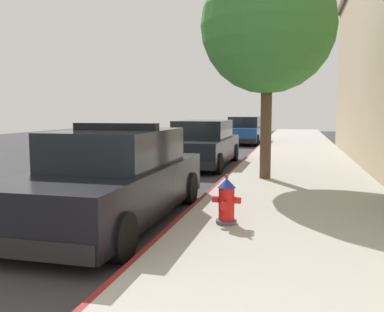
{
  "coord_description": "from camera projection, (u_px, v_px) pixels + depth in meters",
  "views": [
    {
      "loc": [
        1.75,
        -0.68,
        1.88
      ],
      "look_at": [
        -0.22,
        7.15,
        1.0
      ],
      "focal_mm": 38.72,
      "sensor_mm": 36.0,
      "label": 1
    }
  ],
  "objects": [
    {
      "name": "curb_painted_edge",
      "position": [
        225.0,
        179.0,
        10.92
      ],
      "size": [
        0.08,
        60.0,
        0.16
      ],
      "primitive_type": "cube",
      "color": "maroon",
      "rests_on": "ground"
    },
    {
      "name": "sidewalk_pavement",
      "position": [
        299.0,
        182.0,
        10.46
      ],
      "size": [
        3.71,
        60.0,
        0.16
      ],
      "primitive_type": "cube",
      "color": "#ADA89E",
      "rests_on": "ground"
    },
    {
      "name": "parked_car_dark_far",
      "position": [
        245.0,
        131.0,
        23.98
      ],
      "size": [
        1.94,
        4.84,
        1.56
      ],
      "color": "navy",
      "rests_on": "ground"
    },
    {
      "name": "ground_plane",
      "position": [
        84.0,
        180.0,
        11.94
      ],
      "size": [
        35.28,
        60.0,
        0.2
      ],
      "primitive_type": "cube",
      "color": "#353538"
    },
    {
      "name": "police_cruiser",
      "position": [
        115.0,
        179.0,
        6.98
      ],
      "size": [
        1.94,
        4.84,
        1.68
      ],
      "color": "black",
      "rests_on": "ground"
    },
    {
      "name": "parked_car_silver_ahead",
      "position": [
        203.0,
        144.0,
        14.21
      ],
      "size": [
        1.94,
        4.84,
        1.56
      ],
      "color": "black",
      "rests_on": "ground"
    },
    {
      "name": "street_tree",
      "position": [
        268.0,
        26.0,
        10.22
      ],
      "size": [
        3.33,
        3.33,
        5.48
      ],
      "color": "brown",
      "rests_on": "sidewalk_pavement"
    },
    {
      "name": "fire_hydrant",
      "position": [
        226.0,
        201.0,
        6.29
      ],
      "size": [
        0.44,
        0.4,
        0.76
      ],
      "color": "#4C4C51",
      "rests_on": "sidewalk_pavement"
    }
  ]
}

